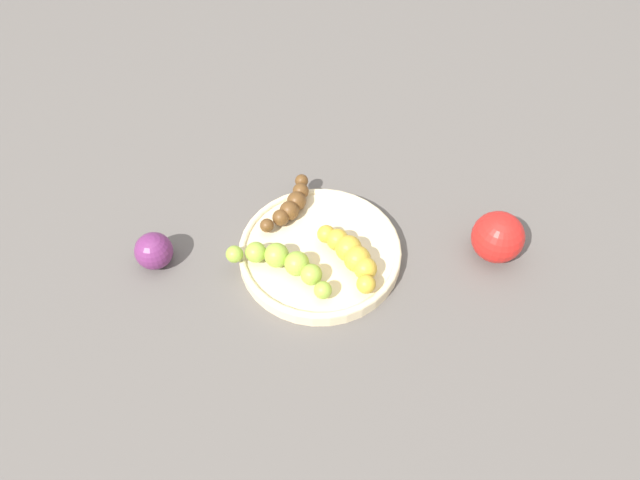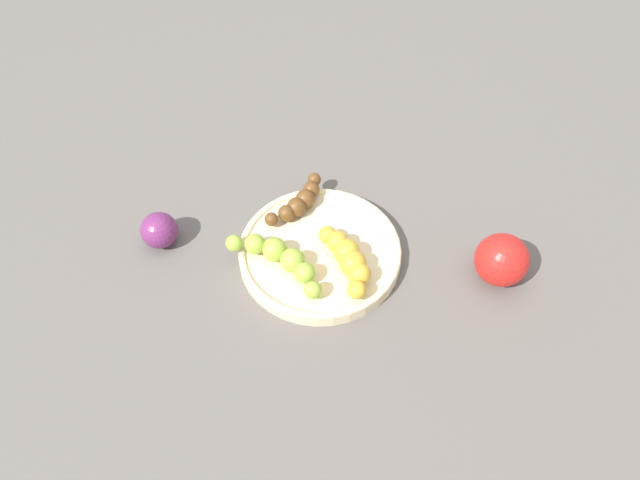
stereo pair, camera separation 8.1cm
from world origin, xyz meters
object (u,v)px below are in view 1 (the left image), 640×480
fruit_bowl (320,252)px  apple_red (498,237)px  banana_overripe (291,205)px  plum_purple (154,251)px  banana_spotted (351,255)px  banana_green (284,262)px

fruit_bowl → apple_red: 0.24m
banana_overripe → fruit_bowl: bearing=-30.0°
plum_purple → banana_spotted: bearing=125.3°
plum_purple → banana_overripe: bearing=151.4°
banana_green → banana_overripe: size_ratio=1.30×
banana_spotted → banana_overripe: bearing=99.7°
fruit_bowl → banana_spotted: (-0.01, 0.05, 0.03)m
fruit_bowl → banana_spotted: 0.05m
banana_spotted → banana_overripe: (-0.02, -0.12, -0.00)m
apple_red → plum_purple: (0.31, -0.36, -0.01)m
banana_spotted → plum_purple: (0.15, -0.22, -0.01)m
banana_overripe → apple_red: apple_red is taller
banana_green → plum_purple: bearing=107.4°
banana_spotted → plum_purple: banana_spotted is taller
fruit_bowl → banana_green: (0.06, -0.01, 0.02)m
banana_green → banana_overripe: banana_green is taller
banana_overripe → apple_red: size_ratio=1.61×
banana_overripe → plum_purple: bearing=-128.7°
banana_green → banana_overripe: bearing=22.7°
apple_red → plum_purple: bearing=-49.5°
banana_green → banana_spotted: bearing=-56.5°
banana_green → banana_spotted: (-0.06, 0.06, 0.00)m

